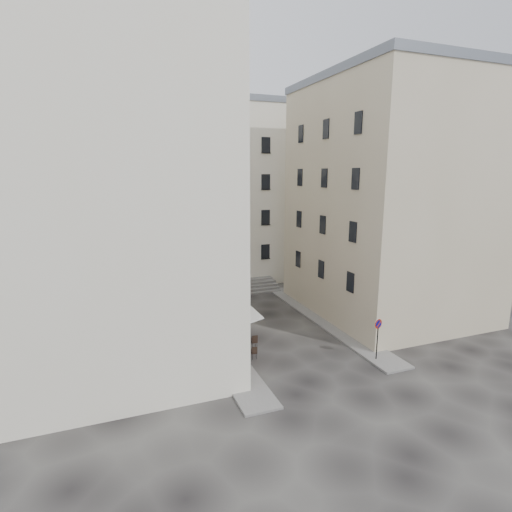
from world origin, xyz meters
name	(u,v)px	position (x,y,z in m)	size (l,w,h in m)	color
ground	(288,343)	(0.00, 0.00, 0.00)	(90.00, 90.00, 0.00)	black
sidewalk_left	(209,330)	(-4.50, 4.00, 0.06)	(2.00, 22.00, 0.12)	slate
sidewalk_right	(323,319)	(4.50, 3.00, 0.06)	(2.00, 18.00, 0.12)	slate
building_left	(113,191)	(-10.50, 3.00, 10.31)	(12.20, 16.20, 20.60)	beige
building_right	(389,199)	(10.50, 3.50, 9.31)	(12.20, 14.20, 18.60)	tan
building_back	(204,193)	(-1.00, 19.00, 9.31)	(18.20, 10.20, 18.60)	beige
cafe_storefront	(222,320)	(-4.32, 1.00, 1.88)	(1.74, 7.30, 3.50)	#4B0A11
stone_steps	(232,288)	(0.00, 12.57, 0.40)	(9.00, 3.15, 0.80)	#5C5A57
bollard_near	(248,349)	(-3.25, -1.00, 0.53)	(0.12, 0.12, 0.98)	black
bollard_mid	(231,329)	(-3.25, 2.50, 0.53)	(0.12, 0.12, 0.98)	black
bollard_far	(218,313)	(-3.25, 6.00, 0.53)	(0.12, 0.12, 0.98)	black
no_parking_sign	(378,331)	(4.02, -4.29, 1.92)	(0.61, 0.17, 2.72)	black
bistro_table_a	(247,353)	(-3.38, -1.34, 0.41)	(1.15, 0.54, 0.81)	black
bistro_table_b	(247,343)	(-2.91, 0.05, 0.47)	(1.32, 0.62, 0.93)	black
bistro_table_c	(232,336)	(-3.47, 1.51, 0.44)	(1.21, 0.57, 0.85)	black
bistro_table_d	(234,327)	(-2.91, 2.90, 0.45)	(1.25, 0.59, 0.88)	black
bistro_table_e	(227,317)	(-2.75, 5.19, 0.41)	(1.15, 0.54, 0.81)	black
pedestrian	(241,328)	(-2.91, 1.33, 0.98)	(0.72, 0.47, 1.96)	black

